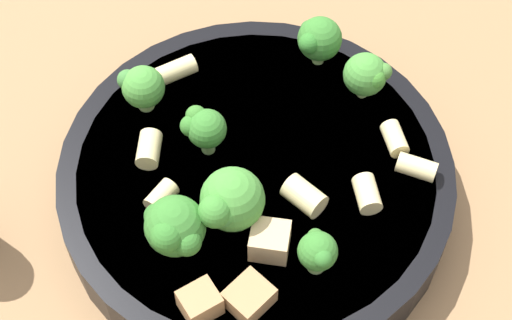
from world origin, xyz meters
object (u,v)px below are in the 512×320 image
(rigatoni_3, at_px, (395,139))
(broccoli_floret_2, at_px, (318,252))
(broccoli_floret_0, at_px, (203,128))
(broccoli_floret_6, at_px, (367,75))
(pasta_bowl, at_px, (256,181))
(chicken_chunk_0, at_px, (270,241))
(rigatoni_6, at_px, (417,167))
(broccoli_floret_1, at_px, (142,87))
(broccoli_floret_4, at_px, (318,39))
(broccoli_floret_5, at_px, (230,202))
(broccoli_floret_3, at_px, (174,228))
(chicken_chunk_1, at_px, (249,297))
(rigatoni_2, at_px, (161,196))
(rigatoni_4, at_px, (367,194))
(rigatoni_0, at_px, (177,70))
(rigatoni_1, at_px, (149,149))
(chicken_chunk_2, at_px, (200,302))
(rigatoni_5, at_px, (304,196))

(rigatoni_3, bearing_deg, broccoli_floret_2, 23.24)
(broccoli_floret_0, bearing_deg, broccoli_floret_6, 166.94)
(pasta_bowl, relative_size, broccoli_floret_6, 7.22)
(chicken_chunk_0, bearing_deg, rigatoni_6, 174.66)
(broccoli_floret_1, distance_m, chicken_chunk_0, 0.14)
(broccoli_floret_4, xyz_separation_m, broccoli_floret_5, (0.13, 0.07, 0.00))
(broccoli_floret_0, relative_size, broccoli_floret_6, 1.00)
(pasta_bowl, distance_m, broccoli_floret_2, 0.09)
(broccoli_floret_3, distance_m, chicken_chunk_1, 0.06)
(broccoli_floret_6, bearing_deg, broccoli_floret_0, -13.06)
(rigatoni_2, relative_size, rigatoni_4, 0.88)
(broccoli_floret_1, xyz_separation_m, chicken_chunk_0, (-0.00, 0.14, -0.01))
(broccoli_floret_6, bearing_deg, broccoli_floret_1, -32.17)
(rigatoni_0, height_order, rigatoni_4, rigatoni_4)
(rigatoni_1, bearing_deg, broccoli_floret_1, -116.69)
(broccoli_floret_1, height_order, chicken_chunk_1, broccoli_floret_1)
(broccoli_floret_0, xyz_separation_m, broccoli_floret_2, (-0.01, 0.11, -0.00))
(broccoli_floret_2, height_order, rigatoni_4, broccoli_floret_2)
(rigatoni_1, relative_size, rigatoni_2, 1.16)
(rigatoni_3, bearing_deg, broccoli_floret_6, -103.56)
(broccoli_floret_3, xyz_separation_m, chicken_chunk_0, (-0.05, 0.03, -0.02))
(pasta_bowl, bearing_deg, broccoli_floret_5, 33.95)
(broccoli_floret_3, height_order, broccoli_floret_5, broccoli_floret_5)
(rigatoni_1, bearing_deg, rigatoni_4, 130.71)
(broccoli_floret_5, height_order, chicken_chunk_2, broccoli_floret_5)
(rigatoni_4, distance_m, chicken_chunk_1, 0.10)
(broccoli_floret_6, bearing_deg, rigatoni_1, -16.13)
(broccoli_floret_2, distance_m, rigatoni_2, 0.11)
(rigatoni_0, bearing_deg, rigatoni_6, 117.18)
(rigatoni_5, xyz_separation_m, chicken_chunk_0, (0.04, 0.01, 0.00))
(broccoli_floret_0, height_order, broccoli_floret_3, broccoli_floret_3)
(chicken_chunk_0, bearing_deg, broccoli_floret_4, -138.55)
(rigatoni_0, distance_m, chicken_chunk_1, 0.18)
(broccoli_floret_2, xyz_separation_m, rigatoni_4, (-0.05, -0.02, -0.01))
(rigatoni_6, bearing_deg, rigatoni_0, -62.82)
(broccoli_floret_5, height_order, rigatoni_6, broccoli_floret_5)
(broccoli_floret_0, bearing_deg, rigatoni_2, 22.64)
(broccoli_floret_6, bearing_deg, rigatoni_0, -43.06)
(broccoli_floret_5, distance_m, chicken_chunk_2, 0.06)
(pasta_bowl, bearing_deg, broccoli_floret_2, 81.35)
(rigatoni_3, xyz_separation_m, chicken_chunk_1, (0.14, 0.04, 0.00))
(broccoli_floret_4, height_order, rigatoni_0, broccoli_floret_4)
(chicken_chunk_0, distance_m, chicken_chunk_2, 0.06)
(broccoli_floret_0, height_order, rigatoni_0, broccoli_floret_0)
(broccoli_floret_4, xyz_separation_m, rigatoni_2, (0.15, 0.04, -0.02))
(broccoli_floret_3, height_order, broccoli_floret_6, broccoli_floret_3)
(broccoli_floret_3, bearing_deg, pasta_bowl, -164.96)
(pasta_bowl, xyz_separation_m, rigatoni_6, (-0.08, 0.06, 0.02))
(rigatoni_6, bearing_deg, broccoli_floret_0, -43.74)
(rigatoni_2, bearing_deg, rigatoni_3, 160.94)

